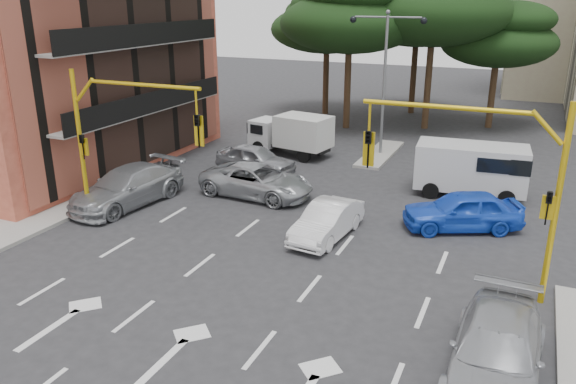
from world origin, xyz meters
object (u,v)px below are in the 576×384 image
at_px(signal_mast_right, 493,170).
at_px(car_silver_cross_b, 256,159).
at_px(street_lamp_center, 385,58).
at_px(van_white, 470,170).
at_px(car_silver_wagon, 127,187).
at_px(car_silver_parked, 496,351).
at_px(signal_mast_left, 115,128).
at_px(box_truck_a, 291,135).
at_px(car_white_hatch, 327,221).
at_px(car_silver_cross_a, 257,181).
at_px(car_blue_compact, 462,210).

height_order(signal_mast_right, car_silver_cross_b, signal_mast_right).
xyz_separation_m(street_lamp_center, van_white, (5.44, -5.00, -4.23)).
bearing_deg(car_silver_cross_b, car_silver_wagon, 160.73).
xyz_separation_m(car_silver_cross_b, car_silver_parked, (12.60, -12.42, 0.02)).
xyz_separation_m(signal_mast_left, car_silver_cross_b, (1.80, 8.16, -3.16)).
height_order(car_silver_wagon, car_silver_cross_b, car_silver_wagon).
xyz_separation_m(signal_mast_left, car_silver_wagon, (-1.20, 1.78, -3.08)).
xyz_separation_m(car_silver_parked, box_truck_a, (-12.31, 16.27, 0.44)).
bearing_deg(car_silver_parked, signal_mast_left, 164.84).
height_order(car_white_hatch, car_silver_cross_b, car_silver_cross_b).
relative_size(signal_mast_left, car_silver_wagon, 1.08).
height_order(car_silver_wagon, car_silver_cross_a, car_silver_wagon).
bearing_deg(car_white_hatch, car_blue_compact, 38.04).
bearing_deg(signal_mast_right, car_white_hatch, 161.27).
relative_size(street_lamp_center, car_silver_wagon, 1.40).
relative_size(street_lamp_center, car_silver_cross_b, 1.84).
relative_size(car_silver_cross_a, van_white, 1.08).
height_order(signal_mast_left, car_silver_parked, signal_mast_left).
relative_size(signal_mast_left, car_white_hatch, 1.49).
xyz_separation_m(van_white, box_truck_a, (-10.15, 3.00, -0.02)).
xyz_separation_m(car_silver_cross_a, box_truck_a, (-1.36, 7.00, 0.46)).
bearing_deg(street_lamp_center, car_silver_wagon, -123.20).
xyz_separation_m(signal_mast_right, box_truck_a, (-11.52, 12.01, -2.71)).
xyz_separation_m(car_blue_compact, car_silver_parked, (1.94, -9.04, -0.03)).
distance_m(car_blue_compact, car_silver_cross_b, 11.18).
bearing_deg(car_blue_compact, car_silver_cross_a, -116.42).
bearing_deg(street_lamp_center, car_silver_cross_b, -130.53).
bearing_deg(car_silver_cross_a, car_white_hatch, -120.37).
bearing_deg(car_silver_cross_b, signal_mast_right, -118.74).
bearing_deg(car_silver_cross_b, car_blue_compact, -101.69).
xyz_separation_m(car_blue_compact, car_silver_cross_a, (-9.01, 0.23, -0.05)).
xyz_separation_m(car_silver_wagon, car_silver_cross_b, (3.00, 6.38, -0.09)).
height_order(car_silver_cross_a, box_truck_a, box_truck_a).
distance_m(signal_mast_right, car_silver_cross_a, 11.76).
bearing_deg(car_silver_parked, signal_mast_right, 101.90).
distance_m(car_silver_wagon, car_silver_cross_a, 5.66).
xyz_separation_m(car_silver_cross_a, van_white, (8.79, 4.00, 0.48)).
distance_m(car_white_hatch, car_silver_wagon, 9.14).
bearing_deg(street_lamp_center, car_silver_parked, -67.42).
bearing_deg(signal_mast_left, car_silver_parked, -16.49).
height_order(street_lamp_center, car_silver_cross_b, street_lamp_center).
relative_size(car_white_hatch, van_white, 0.84).
distance_m(street_lamp_center, car_white_hatch, 13.04).
bearing_deg(car_blue_compact, car_silver_parked, -12.83).
xyz_separation_m(car_silver_wagon, box_truck_a, (3.29, 10.23, 0.37)).
bearing_deg(car_silver_wagon, van_white, 36.09).
relative_size(car_blue_compact, box_truck_a, 0.94).
height_order(car_blue_compact, van_white, van_white).
xyz_separation_m(street_lamp_center, car_silver_cross_a, (-3.35, -9.00, -4.71)).
xyz_separation_m(car_blue_compact, van_white, (-0.22, 4.23, 0.43)).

